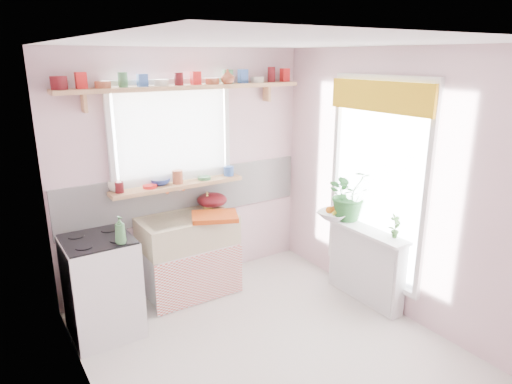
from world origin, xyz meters
TOP-DOWN VIEW (x-y plane):
  - room at (0.66, 0.86)m, footprint 3.20×3.20m
  - sink_unit at (-0.15, 1.29)m, footprint 0.95×0.65m
  - cooker at (-1.10, 1.05)m, footprint 0.58×0.58m
  - radiator_ledge at (1.30, 0.20)m, footprint 0.22×0.95m
  - windowsill at (-0.15, 1.48)m, footprint 1.40×0.22m
  - pine_shelf at (0.00, 1.47)m, footprint 2.52×0.24m
  - shelf_crockery at (0.00, 1.47)m, footprint 2.47×0.11m
  - sill_crockery at (-0.15, 1.48)m, footprint 1.35×0.11m
  - dish_tray at (0.07, 1.10)m, footprint 0.55×0.49m
  - colander at (0.22, 1.46)m, footprint 0.38×0.38m
  - jade_plant at (1.33, 0.52)m, footprint 0.57×0.52m
  - fruit_bowl at (1.21, 0.60)m, footprint 0.41×0.41m
  - herb_pot at (1.33, -0.10)m, footprint 0.13×0.09m
  - soap_bottle_sink at (0.16, 1.43)m, footprint 0.09×0.10m
  - sill_cup at (-0.77, 1.54)m, footprint 0.17×0.17m
  - sill_bowl at (-0.32, 1.54)m, footprint 0.25×0.25m
  - shelf_vase at (0.42, 1.41)m, footprint 0.18×0.18m
  - cooker_bottle at (-0.96, 0.83)m, footprint 0.11×0.11m
  - fruit at (1.22, 0.61)m, footprint 0.20×0.14m

SIDE VIEW (x-z plane):
  - radiator_ledge at x=1.30m, z-range 0.01..0.78m
  - sink_unit at x=-0.15m, z-range -0.13..0.99m
  - cooker at x=-1.10m, z-range 0.00..0.92m
  - fruit_bowl at x=1.21m, z-range 0.78..0.86m
  - dish_tray at x=0.07m, z-range 0.85..0.90m
  - fruit at x=1.22m, z-range 0.83..0.93m
  - herb_pot at x=1.33m, z-range 0.78..1.01m
  - colander at x=0.22m, z-range 0.85..1.00m
  - soap_bottle_sink at x=0.16m, z-range 0.85..1.03m
  - cooker_bottle at x=-0.96m, z-range 0.92..1.15m
  - jade_plant at x=1.33m, z-range 0.78..1.32m
  - windowsill at x=-0.15m, z-range 1.12..1.16m
  - sill_bowl at x=-0.32m, z-range 1.16..1.22m
  - sill_cup at x=-0.77m, z-range 1.16..1.27m
  - sill_crockery at x=-0.15m, z-range 1.16..1.28m
  - room at x=0.66m, z-range -0.23..2.97m
  - pine_shelf at x=0.00m, z-range 2.10..2.14m
  - shelf_crockery at x=0.00m, z-range 2.14..2.26m
  - shelf_vase at x=0.42m, z-range 2.14..2.29m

